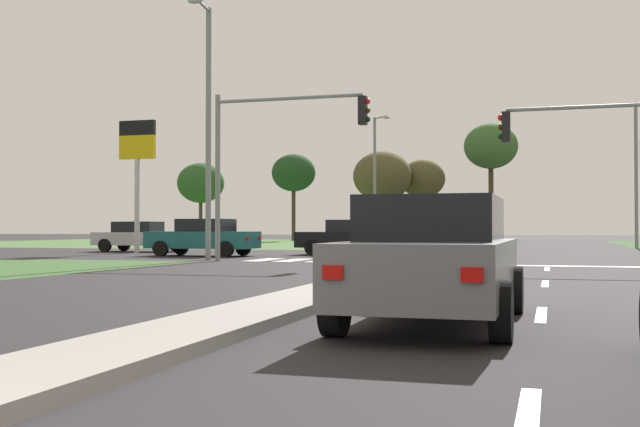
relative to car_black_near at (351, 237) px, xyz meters
name	(u,v)px	position (x,y,z in m)	size (l,w,h in m)	color
ground_plane	(458,257)	(4.67, -0.84, -0.78)	(200.00, 200.00, 0.00)	#282628
grass_verge_far_left	(172,242)	(-20.83, 23.66, -0.77)	(35.00, 35.00, 0.01)	#476B38
median_island_near	(328,292)	(4.67, -19.84, -0.71)	(1.20, 22.00, 0.14)	gray
median_island_far	(499,243)	(4.67, 24.16, -0.71)	(1.20, 36.00, 0.14)	gray
lane_dash_near	(527,422)	(8.17, -27.74, -0.77)	(0.14, 2.00, 0.01)	silver
lane_dash_second	(541,315)	(8.17, -21.74, -0.77)	(0.14, 2.00, 0.01)	silver
lane_dash_third	(545,284)	(8.17, -15.74, -0.77)	(0.14, 2.00, 0.01)	silver
lane_dash_fourth	(547,269)	(8.17, -9.74, -0.77)	(0.14, 2.00, 0.01)	silver
stop_bar_near	(558,266)	(8.47, -7.84, -0.77)	(6.40, 0.50, 0.01)	silver
crosswalk_bar_near	(264,260)	(-1.73, -6.04, -0.77)	(0.70, 2.80, 0.01)	silver
crosswalk_bar_second	(294,260)	(-0.58, -6.04, -0.77)	(0.70, 2.80, 0.01)	silver
crosswalk_bar_third	(325,261)	(0.57, -6.04, -0.77)	(0.70, 2.80, 0.01)	silver
crosswalk_bar_fourth	(356,261)	(1.72, -6.04, -0.77)	(0.70, 2.80, 0.01)	silver
crosswalk_bar_fifth	(388,261)	(2.87, -6.04, -0.77)	(0.70, 2.80, 0.01)	silver
crosswalk_bar_sixth	(421,262)	(4.02, -6.04, -0.77)	(0.70, 2.80, 0.01)	silver
crosswalk_bar_seventh	(455,262)	(5.17, -6.04, -0.77)	(0.70, 2.80, 0.01)	silver
car_black_near	(351,237)	(0.00, 0.00, 0.00)	(4.56, 2.08, 1.51)	black
car_teal_second	(203,237)	(-5.56, -3.01, 0.01)	(4.56, 2.03, 1.54)	#19565B
car_silver_third	(140,236)	(-11.10, 1.55, -0.02)	(4.56, 1.98, 1.47)	#B7B7BC
car_red_fifth	(448,235)	(2.30, 14.26, -0.02)	(1.96, 4.59, 1.46)	#A31919
car_grey_sixth	(435,259)	(6.96, -23.15, 0.00)	(1.95, 4.48, 1.53)	slate
traffic_signal_near_right	(612,147)	(10.07, -7.44, 2.83)	(5.68, 0.32, 5.12)	gray
traffic_signal_near_left	(272,143)	(-0.92, -7.44, 3.29)	(5.58, 0.32, 5.84)	gray
street_lamp_second	(207,119)	(-3.58, -6.92, 4.31)	(0.61, 1.84, 9.15)	gray
street_lamp_third	(639,166)	(13.08, 15.52, 3.94)	(1.72, 1.68, 8.37)	gray
street_lamp_fourth	(376,174)	(-3.49, 20.62, 4.19)	(1.49, 1.50, 8.92)	gray
pedestrian_at_median	(485,228)	(4.63, 12.77, 0.36)	(0.34, 0.34, 1.65)	#4C4C4C
fuel_price_totem	(137,156)	(-10.30, -0.13, 3.76)	(1.80, 0.24, 6.20)	silver
treeline_near	(201,183)	(-22.17, 31.76, 4.44)	(4.25, 4.25, 7.05)	#423323
treeline_second	(294,173)	(-14.16, 34.30, 5.35)	(3.98, 3.98, 7.86)	#423323
treeline_third	(382,176)	(-5.50, 32.16, 4.76)	(4.96, 4.96, 7.67)	#423323
treeline_fourth	(423,179)	(-2.46, 34.63, 4.63)	(3.91, 3.91, 7.10)	#423323
treeline_fifth	(491,147)	(3.26, 35.88, 7.38)	(4.61, 4.61, 10.19)	#423323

